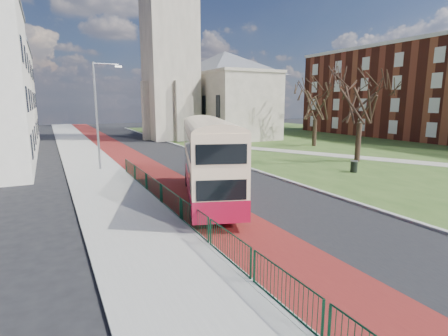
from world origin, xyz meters
TOP-DOWN VIEW (x-y plane):
  - ground at (0.00, 0.00)m, footprint 160.00×160.00m
  - road_carriageway at (1.50, 20.00)m, footprint 9.00×120.00m
  - bus_lane at (-1.20, 20.00)m, footprint 3.40×120.00m
  - pavement_west at (-5.00, 20.00)m, footprint 4.00×120.00m
  - kerb_west at (-3.00, 20.00)m, footprint 0.25×120.00m
  - kerb_east at (6.10, 22.00)m, footprint 0.25×80.00m
  - grass_green at (26.00, 22.00)m, footprint 40.00×80.00m
  - footpath at (20.00, 10.00)m, footprint 18.84×32.82m
  - pedestrian_railing at (-2.95, 4.00)m, footprint 0.07×24.00m
  - gothic_church at (12.56, 38.00)m, footprint 16.38×18.00m
  - brick_terrace at (40.00, 20.00)m, footprint 10.30×44.30m
  - streetlamp at (-4.35, 18.00)m, footprint 2.13×0.18m
  - bus at (-0.42, 6.49)m, footprint 5.47×10.28m
  - winter_tree_near at (16.37, 11.84)m, footprint 7.27×7.27m
  - winter_tree_far at (20.54, 22.26)m, footprint 5.64×5.64m
  - litter_bin at (12.34, 8.43)m, footprint 0.61×0.61m

SIDE VIEW (x-z plane):
  - ground at x=0.00m, z-range 0.00..0.00m
  - road_carriageway at x=1.50m, z-range 0.00..0.01m
  - bus_lane at x=-1.20m, z-range 0.00..0.01m
  - grass_green at x=26.00m, z-range 0.00..0.04m
  - footpath at x=20.00m, z-range 0.04..0.07m
  - pavement_west at x=-5.00m, z-range 0.00..0.12m
  - kerb_west at x=-3.00m, z-range 0.00..0.13m
  - kerb_east at x=6.10m, z-range 0.00..0.13m
  - litter_bin at x=12.34m, z-range 0.04..0.92m
  - pedestrian_railing at x=-2.95m, z-range -0.01..1.11m
  - bus at x=-0.42m, z-range 0.30..4.51m
  - streetlamp at x=-4.35m, z-range 0.59..8.59m
  - winter_tree_far at x=20.54m, z-range 1.59..9.68m
  - winter_tree_near at x=16.37m, z-range 1.72..10.46m
  - brick_terrace at x=40.00m, z-range 0.01..13.51m
  - gothic_church at x=12.56m, z-range -6.87..33.13m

